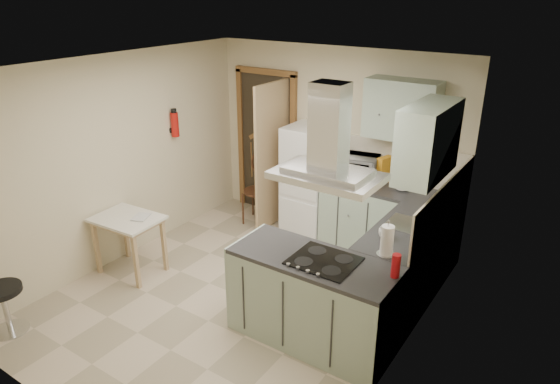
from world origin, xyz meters
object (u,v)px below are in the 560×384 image
Objects in this scene: bentwood_chair at (258,191)px; microwave at (354,168)px; drop_leaf_table at (130,245)px; stool at (6,309)px; peninsula at (313,300)px; extractor_hood at (327,176)px; fridge at (309,181)px.

bentwood_chair is 1.61× the size of microwave.
stool is at bearing -98.70° from drop_leaf_table.
stool is (-2.56, -1.57, -0.20)m from peninsula.
extractor_hood is 1.77× the size of stool.
peninsula reaches higher than stool.
drop_leaf_table is (-1.20, -2.10, -0.39)m from fridge.
microwave is at bearing -5.42° from bentwood_chair.
bentwood_chair is (-2.08, 1.84, -1.25)m from extractor_hood.
microwave is at bearing 61.01° from stool.
microwave reaches higher than stool.
bentwood_chair is at bearing -169.19° from fridge.
fridge is 1.67× the size of extractor_hood.
bentwood_chair is (0.44, 1.96, 0.11)m from drop_leaf_table.
microwave is at bearing 45.91° from drop_leaf_table.
drop_leaf_table is (-2.52, -0.12, -1.36)m from extractor_hood.
stool is (-0.58, -3.41, -0.22)m from bentwood_chair.
microwave is (1.84, 2.12, 0.71)m from drop_leaf_table.
fridge is 2.95× the size of stool.
stool is (-0.14, -1.45, -0.10)m from drop_leaf_table.
extractor_hood is at bearing -56.21° from fridge.
extractor_hood is (0.10, 0.00, 1.27)m from peninsula.
extractor_hood is at bearing 0.00° from peninsula.
fridge is at bearing 57.13° from drop_leaf_table.
extractor_hood is 0.95× the size of bentwood_chair.
fridge reaches higher than bentwood_chair.
fridge is at bearing 121.74° from peninsula.
peninsula is 2.43m from drop_leaf_table.
bentwood_chair reaches higher than peninsula.
stool is at bearing -129.98° from microwave.
fridge is at bearing 123.79° from extractor_hood.
drop_leaf_table is at bearing -177.09° from peninsula.
extractor_hood is 3.04m from bentwood_chair.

